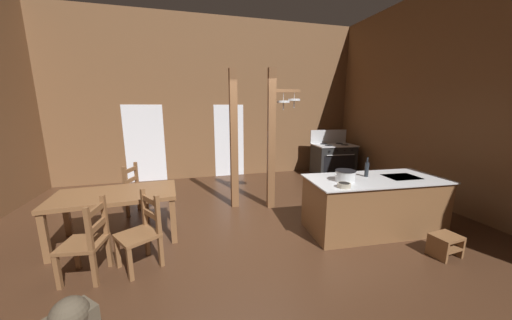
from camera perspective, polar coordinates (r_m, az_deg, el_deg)
The scene contains 17 objects.
ground_plane at distance 4.18m, azimuth -2.66°, elevation -17.58°, with size 9.04×8.33×0.10m, color #422819.
wall_back at distance 7.44m, azimuth -9.46°, elevation 12.96°, with size 9.04×0.14×4.35m, color brown.
wall_right at distance 6.12m, azimuth 39.96°, elevation 10.72°, with size 0.14×8.33×4.35m, color brown.
glazed_door_back_left at distance 7.46m, azimuth -23.42°, elevation 3.30°, with size 1.00×0.01×2.05m, color white.
glazed_panel_back_right at distance 7.48m, azimuth -5.95°, elevation 4.23°, with size 0.84×0.01×2.05m, color white.
kitchen_island at distance 4.65m, azimuth 24.52°, elevation -8.94°, with size 2.22×1.11×0.88m.
stove_range at distance 7.80m, azimuth 16.68°, elevation 0.05°, with size 1.19×0.88×1.32m.
support_post_with_pot_rack at distance 4.98m, azimuth 3.81°, elevation 5.39°, with size 0.63×0.27×2.70m.
support_post_center at distance 5.04m, azimuth -4.94°, elevation 4.31°, with size 0.14×0.14×2.70m.
step_stool at distance 4.47m, azimuth 36.44°, elevation -14.72°, with size 0.39×0.32×0.30m.
dining_table at distance 4.42m, azimuth -28.59°, elevation -7.49°, with size 1.75×1.00×0.74m.
ladderback_chair_near_window at distance 3.71m, azimuth -33.33°, elevation -14.94°, with size 0.50×0.50×0.95m.
ladderback_chair_by_post at distance 5.36m, azimuth -24.54°, elevation -6.12°, with size 0.57×0.57×0.95m.
ladderback_chair_at_table_end at distance 3.65m, azimuth -24.01°, elevation -14.45°, with size 0.61×0.61×0.95m.
stockpot_on_counter at distance 4.15m, azimuth 19.20°, elevation -3.31°, with size 0.37×0.30×0.17m.
mixing_bowl_on_counter at distance 3.83m, azimuth 18.94°, elevation -5.32°, with size 0.18×0.18×0.07m.
bottle_tall_on_counter at distance 4.53m, azimuth 23.34°, elevation -1.85°, with size 0.06×0.06×0.32m.
Camera 1 is at (-0.78, -3.56, 2.00)m, focal length 18.04 mm.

